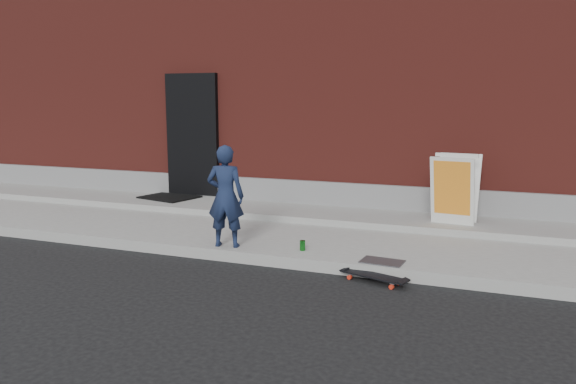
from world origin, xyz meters
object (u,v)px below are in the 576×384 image
at_px(child, 226,196).
at_px(skateboard, 374,276).
at_px(soda_can, 302,245).
at_px(pizza_sign, 455,189).

relative_size(child, skateboard, 1.65).
bearing_deg(soda_can, skateboard, -24.95).
bearing_deg(child, pizza_sign, -154.17).
xyz_separation_m(child, pizza_sign, (2.71, 2.07, -0.05)).
bearing_deg(pizza_sign, skateboard, -105.59).
distance_m(child, soda_can, 1.18).
bearing_deg(soda_can, pizza_sign, 48.24).
distance_m(child, skateboard, 2.20).
bearing_deg(soda_can, child, -170.88).
relative_size(child, pizza_sign, 1.30).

